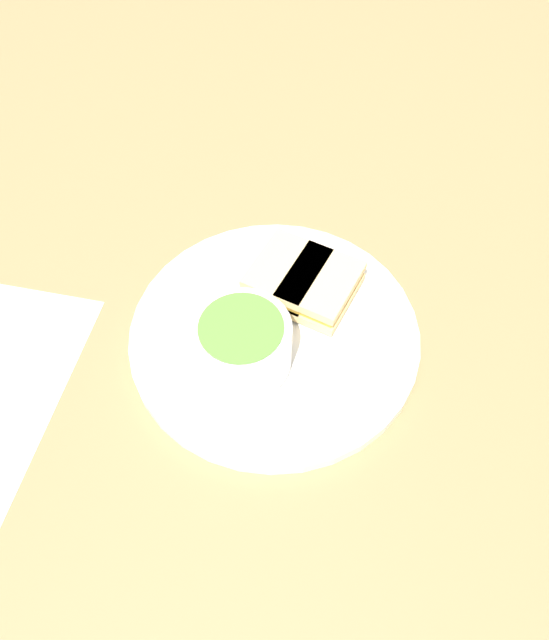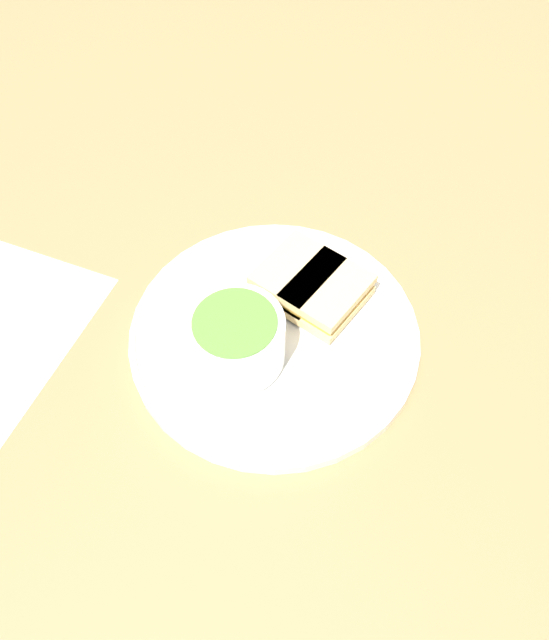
% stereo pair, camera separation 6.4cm
% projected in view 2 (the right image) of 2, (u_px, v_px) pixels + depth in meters
% --- Properties ---
extents(ground_plane, '(2.40, 2.40, 0.00)m').
position_uv_depth(ground_plane, '(274.00, 338.00, 0.67)').
color(ground_plane, '#9E754C').
extents(plate, '(0.31, 0.31, 0.02)m').
position_uv_depth(plate, '(274.00, 333.00, 0.66)').
color(plate, white).
rests_on(plate, ground_plane).
extents(soup_bowl, '(0.10, 0.10, 0.06)m').
position_uv_depth(soup_bowl, '(236.00, 339.00, 0.61)').
color(soup_bowl, white).
rests_on(soup_bowl, plate).
extents(spoon, '(0.03, 0.11, 0.01)m').
position_uv_depth(spoon, '(198.00, 344.00, 0.64)').
color(spoon, silver).
rests_on(spoon, plate).
extents(sandwich_half_near, '(0.09, 0.10, 0.03)m').
position_uv_depth(sandwich_half_near, '(327.00, 294.00, 0.66)').
color(sandwich_half_near, '#DBBC7F').
rests_on(sandwich_half_near, plate).
extents(sandwich_half_far, '(0.09, 0.10, 0.03)m').
position_uv_depth(sandwich_half_far, '(297.00, 276.00, 0.68)').
color(sandwich_half_far, '#DBBC7F').
rests_on(sandwich_half_far, plate).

